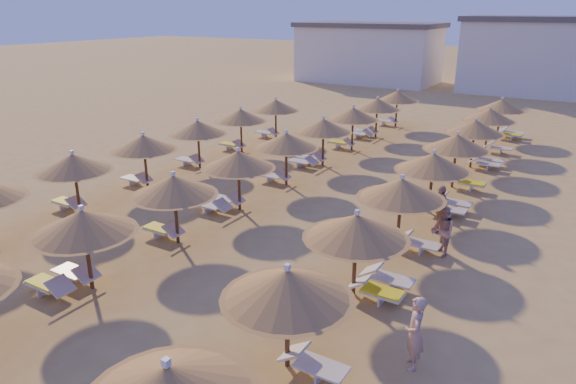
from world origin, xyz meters
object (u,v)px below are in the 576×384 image
Objects in this scene: beachgoer_b at (443,231)px; parasol_row_west at (238,161)px; beachgoer_c at (440,209)px; beachgoer_a at (415,333)px; parasol_row_east at (401,190)px.

parasol_row_west is at bearing -129.07° from beachgoer_b.
beachgoer_a is (1.67, -8.12, 0.00)m from beachgoer_c.
beachgoer_b is 2.03m from beachgoer_c.
beachgoer_a is (1.05, -6.19, 0.04)m from beachgoer_b.
parasol_row_east is 6.66m from beachgoer_a.
parasol_row_east is 22.20× the size of beachgoer_c.
parasol_row_west is (-6.90, 0.00, 0.00)m from parasol_row_east.
parasol_row_east is 1.00× the size of parasol_row_west.
parasol_row_west is 8.48m from beachgoer_b.
parasol_row_east is 1.95m from beachgoer_b.
beachgoer_c is at bearing 167.69° from beachgoer_a.
parasol_row_west is 22.13× the size of beachgoer_a.
beachgoer_c is at bearing 157.73° from beachgoer_b.
beachgoer_c is 1.00× the size of beachgoer_a.
parasol_row_east is at bearing -124.17° from beachgoer_b.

